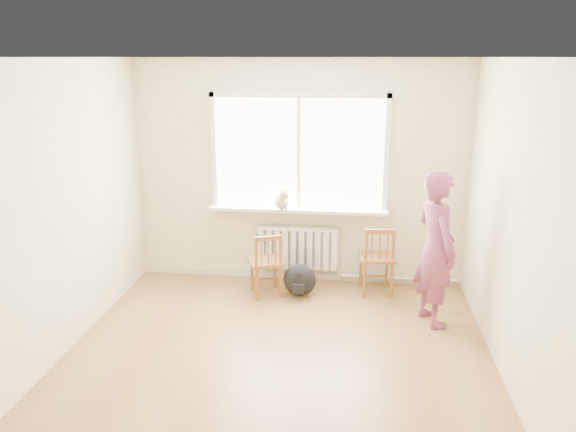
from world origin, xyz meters
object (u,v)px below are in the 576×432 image
(chair_right, at_px, (377,260))
(cat, at_px, (282,200))
(person, at_px, (436,249))
(backpack, at_px, (300,280))
(chair_left, at_px, (267,264))

(chair_right, height_order, cat, cat)
(person, height_order, cat, person)
(cat, bearing_deg, person, -44.61)
(person, distance_m, backpack, 1.66)
(person, xyz_separation_m, backpack, (-1.45, 0.51, -0.62))
(cat, relative_size, backpack, 1.07)
(person, bearing_deg, chair_right, 17.99)
(person, bearing_deg, cat, 41.27)
(chair_left, bearing_deg, backpack, 164.58)
(chair_left, distance_m, person, 1.94)
(chair_left, xyz_separation_m, backpack, (0.38, 0.04, -0.19))
(chair_right, distance_m, person, 0.94)
(chair_right, distance_m, backpack, 0.93)
(person, relative_size, cat, 3.97)
(chair_left, distance_m, cat, 0.79)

